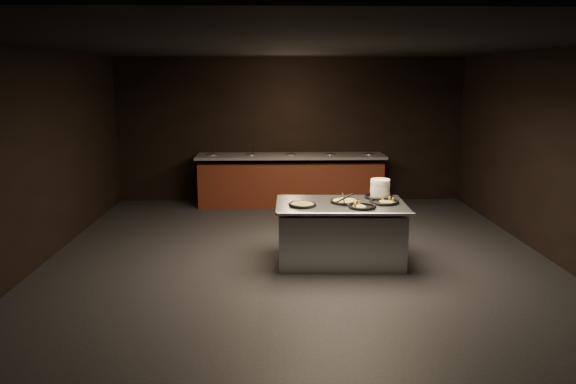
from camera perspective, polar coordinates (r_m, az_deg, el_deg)
name	(u,v)px	position (r m, az deg, el deg)	size (l,w,h in m)	color
room	(299,157)	(7.48, 1.17, 3.53)	(7.02, 8.02, 2.92)	black
salad_bar	(291,183)	(11.15, 0.28, 0.92)	(3.70, 0.83, 1.18)	#581D14
serving_counter	(340,234)	(7.71, 5.32, -4.25)	(1.77, 1.17, 0.83)	#A7AAAE
plate_stack	(380,189)	(7.96, 9.34, 0.31)	(0.27, 0.27, 0.27)	white
pan_veggie_whole	(302,205)	(7.40, 1.47, -1.28)	(0.37, 0.37, 0.04)	black
pan_cheese_whole	(345,201)	(7.64, 5.80, -0.94)	(0.40, 0.40, 0.04)	black
pan_cheese_slices_a	(379,197)	(7.99, 9.21, -0.48)	(0.41, 0.41, 0.04)	black
pan_cheese_slices_b	(362,206)	(7.37, 7.55, -1.45)	(0.37, 0.37, 0.04)	black
pan_veggie_slices	(384,202)	(7.68, 9.74, -0.98)	(0.40, 0.40, 0.04)	black
server_left	(343,199)	(7.54, 5.60, -0.72)	(0.09, 0.29, 0.14)	#A7AAAE
server_right	(348,200)	(7.41, 6.16, -0.82)	(0.36, 0.11, 0.17)	#A7AAAE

